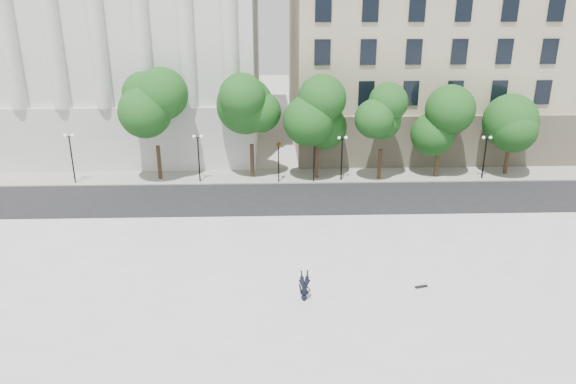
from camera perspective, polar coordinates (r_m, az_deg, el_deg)
The scene contains 12 objects.
ground at distance 29.01m, azimuth -0.41°, elevation -14.35°, with size 160.00×160.00×0.00m, color beige.
plaza at distance 31.39m, azimuth -0.55°, elevation -10.85°, with size 44.00×22.00×0.45m, color silver.
street at distance 44.91m, azimuth -0.98°, elevation -0.94°, with size 60.00×8.00×0.02m, color black.
far_sidewalk at distance 50.51m, azimuth -1.09°, elevation 1.65°, with size 60.00×4.00×0.12m, color #9E9B92.
building_west at distance 64.49m, azimuth -17.33°, elevation 16.63°, with size 31.50×27.65×25.60m.
building_east at distance 66.10m, azimuth 16.92°, elevation 15.23°, with size 36.00×26.15×23.00m.
traffic_light_west at distance 47.79m, azimuth -0.97°, elevation 5.11°, with size 0.80×1.81×4.21m.
traffic_light_east at distance 47.92m, azimuth 2.69°, elevation 5.17°, with size 0.70×1.87×4.24m.
person_lying at distance 30.81m, azimuth 1.68°, elevation -10.50°, with size 0.64×0.42×1.77m, color black.
skateboard at distance 32.90m, azimuth 13.38°, elevation -9.33°, with size 0.73×0.19×0.07m, color black.
street_trees at distance 48.95m, azimuth 5.63°, elevation 7.39°, with size 35.15×4.83×7.88m.
lamp_posts at distance 48.29m, azimuth -1.69°, elevation 4.30°, with size 36.54×0.28×4.49m.
Camera 1 is at (-0.55, -23.66, 16.78)m, focal length 35.00 mm.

